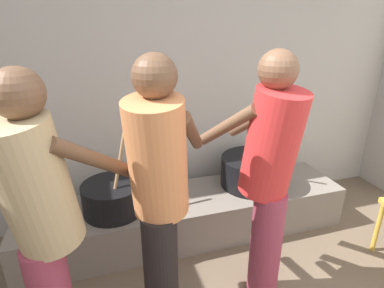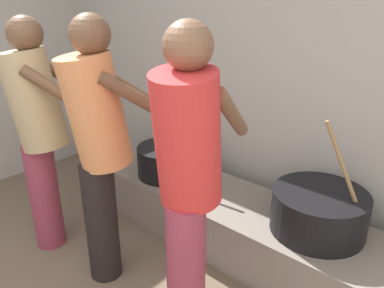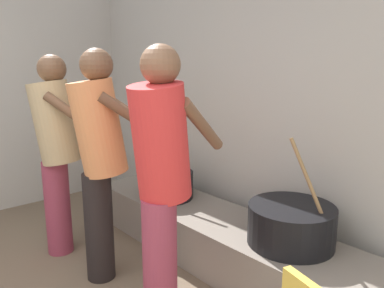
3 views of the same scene
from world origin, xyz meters
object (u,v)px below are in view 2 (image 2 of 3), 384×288
(cooking_pot_main, at_px, (167,160))
(cook_in_orange_shirt, at_px, (99,140))
(cook_in_red_shirt, at_px, (188,174))
(cooking_pot_secondary, at_px, (319,211))
(cook_in_tan_shirt, at_px, (38,125))

(cooking_pot_main, xyz_separation_m, cook_in_orange_shirt, (0.23, -0.75, 0.45))
(cook_in_red_shirt, bearing_deg, cooking_pot_secondary, 67.00)
(cook_in_orange_shirt, bearing_deg, cook_in_red_shirt, 2.07)
(cooking_pot_secondary, xyz_separation_m, cook_in_tan_shirt, (-1.56, -0.89, 0.42))
(cooking_pot_secondary, relative_size, cook_in_orange_shirt, 0.44)
(cook_in_red_shirt, relative_size, cook_in_orange_shirt, 1.00)
(cook_in_tan_shirt, xyz_separation_m, cook_in_orange_shirt, (0.56, 0.08, 0.02))
(cook_in_tan_shirt, bearing_deg, cooking_pot_main, 67.87)
(cook_in_red_shirt, bearing_deg, cooking_pot_main, 140.88)
(cooking_pot_main, bearing_deg, cook_in_orange_shirt, -73.25)
(cook_in_red_shirt, height_order, cook_in_tan_shirt, cook_in_red_shirt)
(cooking_pot_secondary, distance_m, cook_in_red_shirt, 0.96)
(cooking_pot_secondary, bearing_deg, cooking_pot_main, -176.82)
(cooking_pot_main, height_order, cook_in_red_shirt, cook_in_red_shirt)
(cooking_pot_main, height_order, cook_in_orange_shirt, cook_in_orange_shirt)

